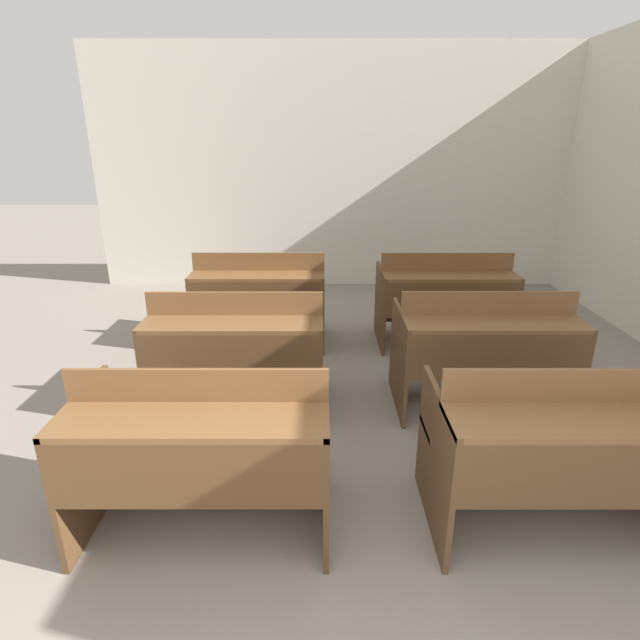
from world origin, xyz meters
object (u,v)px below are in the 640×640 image
object	(u,v)px
bench_front_left	(202,446)
bench_third_right	(444,296)
bench_third_left	(259,295)
bench_second_right	(484,347)
bench_second_left	(237,347)
bench_front_right	(561,446)

from	to	relation	value
bench_front_left	bench_third_right	world-z (taller)	same
bench_front_left	bench_third_right	size ratio (longest dim) A/B	1.00
bench_third_left	bench_second_right	bearing A→B (deg)	-35.23
bench_second_left	bench_third_right	world-z (taller)	same
bench_front_right	bench_second_right	world-z (taller)	same
bench_third_left	bench_third_right	world-z (taller)	same
bench_front_right	bench_third_left	xyz separation A→B (m)	(-1.77, 2.49, 0.00)
bench_second_right	bench_second_left	bearing A→B (deg)	-179.66
bench_front_left	bench_second_left	xyz separation A→B (m)	(-0.02, 1.23, 0.00)
bench_second_left	bench_third_right	size ratio (longest dim) A/B	1.00
bench_front_right	bench_second_right	distance (m)	1.24
bench_front_right	bench_third_right	xyz separation A→B (m)	(0.00, 2.47, 0.00)
bench_third_left	bench_third_right	bearing A→B (deg)	-0.41
bench_front_left	bench_front_right	distance (m)	1.77
bench_second_left	bench_third_right	distance (m)	2.18
bench_second_right	bench_front_right	bearing A→B (deg)	-90.08
bench_front_right	bench_third_left	bearing A→B (deg)	125.39
bench_third_right	bench_second_right	bearing A→B (deg)	-90.07
bench_front_right	bench_front_left	bearing A→B (deg)	179.95
bench_second_right	bench_front_left	bearing A→B (deg)	-145.02
bench_third_left	bench_third_right	distance (m)	1.77
bench_front_left	bench_front_right	world-z (taller)	same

